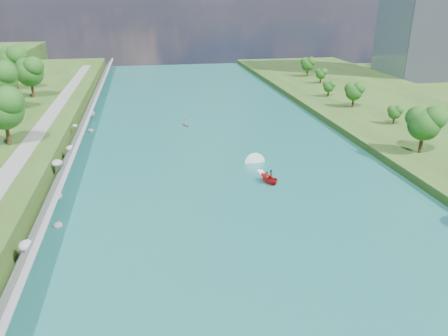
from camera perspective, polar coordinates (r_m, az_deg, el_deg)
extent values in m
plane|color=#2D5119|center=(55.88, 3.91, -7.57)|extent=(260.00, 260.00, 0.00)
cube|color=#1B6869|center=(73.54, 0.14, -0.05)|extent=(55.00, 240.00, 0.10)
cube|color=slate|center=(73.07, -20.22, -0.12)|extent=(3.54, 236.00, 4.05)
ellipsoid|color=gray|center=(51.48, -24.46, -9.19)|extent=(1.54, 1.76, 1.11)
ellipsoid|color=gray|center=(59.36, -20.89, -7.01)|extent=(1.19, 1.41, 0.81)
ellipsoid|color=gray|center=(64.41, -20.98, -3.45)|extent=(1.42, 1.56, 0.95)
ellipsoid|color=gray|center=(73.14, -21.00, 0.62)|extent=(1.67, 2.08, 1.00)
ellipsoid|color=gray|center=(80.69, -19.37, 2.44)|extent=(1.71, 1.71, 1.08)
ellipsoid|color=gray|center=(91.81, -18.89, 5.23)|extent=(0.99, 1.10, 0.65)
ellipsoid|color=gray|center=(97.96, -17.04, 4.70)|extent=(1.29, 1.55, 0.79)
ellipsoid|color=gray|center=(108.79, -16.95, 6.82)|extent=(1.72, 1.63, 1.35)
cube|color=gray|center=(74.00, -25.45, 0.80)|extent=(3.00, 200.00, 0.10)
ellipsoid|color=#1C4C14|center=(81.38, -26.84, 6.64)|extent=(7.06, 7.06, 11.76)
ellipsoid|color=#1C4C14|center=(107.20, -27.19, 10.00)|extent=(7.69, 7.69, 12.81)
ellipsoid|color=#1C4C14|center=(119.23, -24.02, 11.17)|extent=(6.99, 6.99, 11.65)
ellipsoid|color=#1C4C14|center=(131.37, -25.81, 12.16)|extent=(8.20, 8.20, 13.66)
ellipsoid|color=#1C4C14|center=(82.55, 24.67, 5.04)|extent=(5.91, 5.91, 9.84)
ellipsoid|color=#1C4C14|center=(100.12, 21.40, 6.69)|extent=(2.92, 2.92, 4.86)
ellipsoid|color=#1C4C14|center=(112.39, 16.62, 9.42)|extent=(4.39, 4.39, 7.31)
ellipsoid|color=#1C4C14|center=(123.38, 13.53, 10.22)|extent=(3.07, 3.07, 5.12)
ellipsoid|color=#1C4C14|center=(142.02, 12.54, 11.84)|extent=(3.37, 3.37, 5.61)
ellipsoid|color=#1C4C14|center=(153.92, 10.88, 13.07)|extent=(4.58, 4.58, 7.63)
imported|color=red|center=(67.88, 5.87, -1.41)|extent=(2.75, 3.75, 1.36)
imported|color=#66605B|center=(67.22, 5.65, -1.18)|extent=(0.72, 0.62, 1.66)
imported|color=#66605B|center=(68.28, 6.18, -0.87)|extent=(0.93, 0.85, 1.56)
cube|color=white|center=(70.78, 5.19, -0.96)|extent=(0.90, 5.00, 0.06)
imported|color=#95999E|center=(98.38, -5.00, 5.73)|extent=(2.88, 3.44, 0.61)
imported|color=#66605B|center=(98.22, -5.01, 6.06)|extent=(0.71, 0.53, 1.31)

